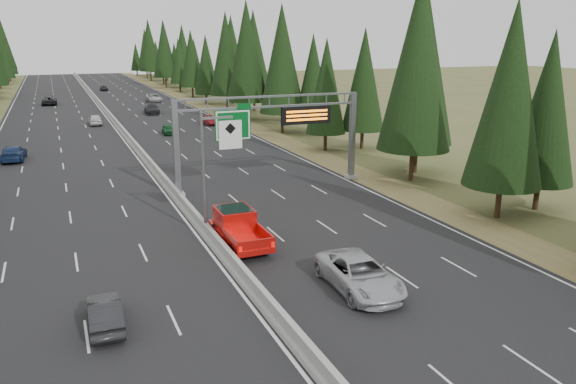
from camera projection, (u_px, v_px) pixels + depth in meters
name	position (u px, v px, depth m)	size (l,w,h in m)	color
road	(114.00, 123.00, 85.38)	(32.00, 260.00, 0.08)	black
shoulder_right	(226.00, 117.00, 92.00)	(3.60, 260.00, 0.06)	olive
median_barrier	(114.00, 120.00, 85.28)	(0.70, 260.00, 0.85)	gray
sign_gantry	(277.00, 127.00, 47.17)	(16.75, 0.98, 7.80)	slate
hov_sign_pole	(212.00, 165.00, 35.39)	(2.80, 0.50, 8.00)	slate
tree_row_right	(284.00, 62.00, 78.13)	(11.51, 242.36, 18.97)	black
silver_minivan	(359.00, 274.00, 28.37)	(2.79, 6.04, 1.68)	#B4B4B9
red_pickup	(237.00, 225.00, 34.93)	(2.29, 6.42, 2.09)	black
car_ahead_green	(168.00, 129.00, 74.76)	(1.53, 3.79, 1.29)	#114C20
car_ahead_dkred	(208.00, 120.00, 82.90)	(1.37, 3.92, 1.29)	#520B10
car_ahead_dkgrey	(152.00, 109.00, 94.98)	(2.31, 5.69, 1.65)	black
car_ahead_white	(154.00, 98.00, 112.91)	(2.54, 5.52, 1.53)	#B5B5B5
car_ahead_far	(104.00, 88.00, 136.71)	(1.50, 3.73, 1.27)	black
car_onc_near	(105.00, 313.00, 24.70)	(1.42, 4.07, 1.34)	black
car_onc_blue	(13.00, 153.00, 58.56)	(2.21, 5.42, 1.57)	navy
car_onc_white	(95.00, 120.00, 82.73)	(1.84, 4.56, 1.56)	silver
car_onc_far	(49.00, 101.00, 107.75)	(2.65, 5.76, 1.60)	black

